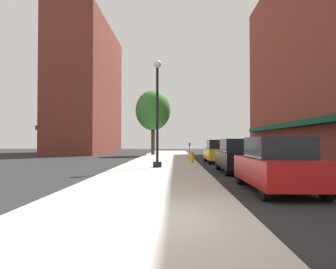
# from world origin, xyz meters

# --- Properties ---
(ground_plane) EXTENTS (90.00, 90.00, 0.00)m
(ground_plane) POSITION_xyz_m (4.00, 18.00, 0.00)
(ground_plane) COLOR #232326
(sidewalk_slab) EXTENTS (4.80, 50.00, 0.12)m
(sidewalk_slab) POSITION_xyz_m (0.00, 19.00, 0.06)
(sidewalk_slab) COLOR #B7B2A8
(sidewalk_slab) RESTS_ON ground
(building_far_background) EXTENTS (6.80, 18.00, 17.14)m
(building_far_background) POSITION_xyz_m (-11.01, 37.00, 8.55)
(building_far_background) COLOR brown
(building_far_background) RESTS_ON ground
(lamppost) EXTENTS (0.48, 0.48, 5.90)m
(lamppost) POSITION_xyz_m (-0.10, 11.62, 3.20)
(lamppost) COLOR black
(lamppost) RESTS_ON sidewalk_slab
(fire_hydrant) EXTENTS (0.33, 0.26, 0.79)m
(fire_hydrant) POSITION_xyz_m (1.95, 14.82, 0.52)
(fire_hydrant) COLOR gold
(fire_hydrant) RESTS_ON sidewalk_slab
(parking_meter_near) EXTENTS (0.14, 0.09, 1.31)m
(parking_meter_near) POSITION_xyz_m (2.05, 20.52, 0.95)
(parking_meter_near) COLOR slate
(parking_meter_near) RESTS_ON sidewalk_slab
(tree_near) EXTENTS (3.81, 3.81, 7.04)m
(tree_near) POSITION_xyz_m (-1.58, 28.91, 4.94)
(tree_near) COLOR #422D1E
(tree_near) RESTS_ON sidewalk_slab
(car_red) EXTENTS (1.80, 4.30, 1.66)m
(car_red) POSITION_xyz_m (4.00, 3.96, 0.81)
(car_red) COLOR black
(car_red) RESTS_ON ground
(car_black) EXTENTS (1.80, 4.30, 1.66)m
(car_black) POSITION_xyz_m (4.00, 9.91, 0.81)
(car_black) COLOR black
(car_black) RESTS_ON ground
(car_yellow) EXTENTS (1.80, 4.30, 1.66)m
(car_yellow) POSITION_xyz_m (4.00, 17.24, 0.81)
(car_yellow) COLOR black
(car_yellow) RESTS_ON ground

